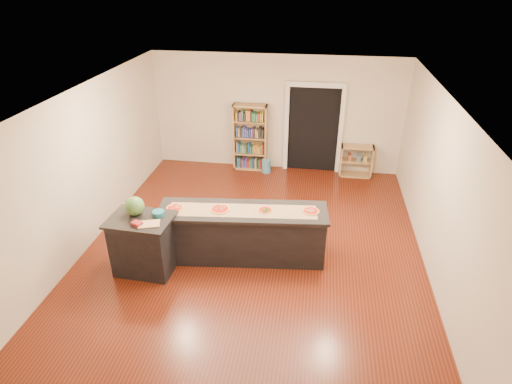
# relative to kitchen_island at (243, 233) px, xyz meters

# --- Properties ---
(room) EXTENTS (6.00, 7.00, 2.80)m
(room) POSITION_rel_kitchen_island_xyz_m (0.14, 0.36, 0.93)
(room) COLOR beige
(room) RESTS_ON ground
(doorway) EXTENTS (1.40, 0.09, 2.21)m
(doorway) POSITION_rel_kitchen_island_xyz_m (1.04, 3.83, 0.73)
(doorway) COLOR black
(doorway) RESTS_ON room
(kitchen_island) EXTENTS (2.86, 0.77, 0.94)m
(kitchen_island) POSITION_rel_kitchen_island_xyz_m (0.00, 0.00, 0.00)
(kitchen_island) COLOR black
(kitchen_island) RESTS_ON ground
(side_counter) EXTENTS (1.01, 0.74, 1.00)m
(side_counter) POSITION_rel_kitchen_island_xyz_m (-1.55, -0.61, 0.03)
(side_counter) COLOR black
(side_counter) RESTS_ON ground
(bookshelf) EXTENTS (0.83, 0.29, 1.65)m
(bookshelf) POSITION_rel_kitchen_island_xyz_m (-0.47, 3.67, 0.35)
(bookshelf) COLOR tan
(bookshelf) RESTS_ON ground
(low_shelf) EXTENTS (0.77, 0.33, 0.77)m
(low_shelf) POSITION_rel_kitchen_island_xyz_m (2.12, 3.65, -0.09)
(low_shelf) COLOR tan
(low_shelf) RESTS_ON ground
(waste_bin) EXTENTS (0.23, 0.23, 0.33)m
(waste_bin) POSITION_rel_kitchen_island_xyz_m (-0.05, 3.50, -0.31)
(waste_bin) COLOR teal
(waste_bin) RESTS_ON ground
(kraft_paper) EXTENTS (2.51, 0.70, 0.00)m
(kraft_paper) POSITION_rel_kitchen_island_xyz_m (0.00, -0.02, 0.47)
(kraft_paper) COLOR #94724C
(kraft_paper) RESTS_ON kitchen_island
(watermelon) EXTENTS (0.31, 0.31, 0.31)m
(watermelon) POSITION_rel_kitchen_island_xyz_m (-1.67, -0.50, 0.68)
(watermelon) COLOR #144214
(watermelon) RESTS_ON side_counter
(cutting_board) EXTENTS (0.38, 0.30, 0.02)m
(cutting_board) POSITION_rel_kitchen_island_xyz_m (-1.34, -0.76, 0.54)
(cutting_board) COLOR tan
(cutting_board) RESTS_ON side_counter
(package_red) EXTENTS (0.19, 0.17, 0.06)m
(package_red) POSITION_rel_kitchen_island_xyz_m (-1.52, -0.81, 0.56)
(package_red) COLOR maroon
(package_red) RESTS_ON side_counter
(package_teal) EXTENTS (0.20, 0.20, 0.07)m
(package_teal) POSITION_rel_kitchen_island_xyz_m (-1.29, -0.47, 0.57)
(package_teal) COLOR #195966
(package_teal) RESTS_ON side_counter
(pizza_a) EXTENTS (0.31, 0.31, 0.02)m
(pizza_a) POSITION_rel_kitchen_island_xyz_m (-1.13, -0.12, 0.48)
(pizza_a) COLOR tan
(pizza_a) RESTS_ON kitchen_island
(pizza_b) EXTENTS (0.32, 0.32, 0.02)m
(pizza_b) POSITION_rel_kitchen_island_xyz_m (-0.38, -0.05, 0.48)
(pizza_b) COLOR tan
(pizza_b) RESTS_ON kitchen_island
(pizza_c) EXTENTS (0.27, 0.27, 0.02)m
(pizza_c) POSITION_rel_kitchen_island_xyz_m (0.38, 0.03, 0.48)
(pizza_c) COLOR tan
(pizza_c) RESTS_ON kitchen_island
(pizza_d) EXTENTS (0.31, 0.31, 0.02)m
(pizza_d) POSITION_rel_kitchen_island_xyz_m (1.13, 0.12, 0.48)
(pizza_d) COLOR tan
(pizza_d) RESTS_ON kitchen_island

